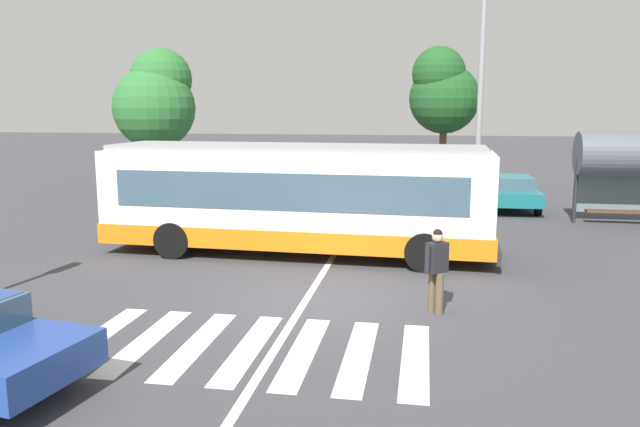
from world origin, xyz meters
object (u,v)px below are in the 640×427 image
at_px(city_transit_bus, 296,198).
at_px(parked_car_red, 316,185).
at_px(parked_car_champagne, 382,188).
at_px(parked_car_teal, 510,190).
at_px(pedestrian_crossing_street, 437,266).
at_px(parked_car_blue, 257,184).
at_px(parked_car_silver, 443,188).
at_px(background_tree_left, 156,100).
at_px(bus_stop_shelter, 636,156).
at_px(parked_car_white, 202,182).
at_px(background_tree_right, 443,92).
at_px(twin_arm_street_lamp, 481,76).

xyz_separation_m(city_transit_bus, parked_car_red, (-1.11, 9.35, -0.82)).
xyz_separation_m(parked_car_champagne, parked_car_teal, (5.17, 0.03, 0.00)).
height_order(pedestrian_crossing_street, parked_car_champagne, pedestrian_crossing_street).
height_order(parked_car_blue, parked_car_silver, same).
bearing_deg(parked_car_teal, background_tree_left, 163.96).
height_order(city_transit_bus, bus_stop_shelter, bus_stop_shelter).
xyz_separation_m(parked_car_teal, bus_stop_shelter, (3.77, -2.72, 1.65)).
height_order(pedestrian_crossing_street, parked_car_teal, pedestrian_crossing_street).
height_order(parked_car_white, parked_car_red, same).
relative_size(parked_car_silver, parked_car_teal, 0.99).
relative_size(city_transit_bus, background_tree_right, 1.54).
distance_m(parked_car_blue, background_tree_left, 8.88).
bearing_deg(parked_car_teal, parked_car_blue, 178.04).
bearing_deg(bus_stop_shelter, background_tree_right, 125.17).
bearing_deg(parked_car_teal, parked_car_red, 177.74).
relative_size(city_transit_bus, parked_car_champagne, 2.42).
bearing_deg(background_tree_right, parked_car_silver, -89.86).
bearing_deg(parked_car_blue, pedestrian_crossing_street, -61.56).
xyz_separation_m(city_transit_bus, background_tree_right, (4.26, 15.45, 3.27)).
distance_m(twin_arm_street_lamp, background_tree_left, 17.48).
bearing_deg(parked_car_silver, city_transit_bus, -114.62).
relative_size(pedestrian_crossing_street, background_tree_right, 0.24).
height_order(city_transit_bus, twin_arm_street_lamp, twin_arm_street_lamp).
xyz_separation_m(parked_car_blue, background_tree_right, (7.99, 6.05, 4.09)).
distance_m(bus_stop_shelter, background_tree_left, 22.51).
height_order(parked_car_white, parked_car_blue, same).
height_order(parked_car_white, parked_car_champagne, same).
bearing_deg(parked_car_silver, twin_arm_street_lamp, -69.43).
relative_size(city_transit_bus, background_tree_left, 1.53).
xyz_separation_m(twin_arm_street_lamp, background_tree_right, (-1.11, 9.03, -0.33)).
distance_m(bus_stop_shelter, twin_arm_street_lamp, 6.01).
distance_m(parked_car_blue, parked_car_silver, 8.01).
height_order(parked_car_blue, background_tree_left, background_tree_left).
distance_m(twin_arm_street_lamp, background_tree_right, 9.11).
height_order(city_transit_bus, background_tree_left, background_tree_left).
relative_size(bus_stop_shelter, background_tree_right, 0.56).
height_order(parked_car_silver, bus_stop_shelter, bus_stop_shelter).
bearing_deg(background_tree_left, twin_arm_street_lamp, -25.75).
bearing_deg(parked_car_blue, parked_car_teal, -1.96).
height_order(city_transit_bus, parked_car_silver, city_transit_bus).
height_order(parked_car_champagne, parked_car_silver, same).
xyz_separation_m(pedestrian_crossing_street, bus_stop_shelter, (6.91, 10.79, 1.45)).
relative_size(parked_car_white, parked_car_champagne, 1.00).
xyz_separation_m(parked_car_white, parked_car_teal, (13.25, -0.52, 0.00)).
bearing_deg(parked_car_silver, background_tree_right, 90.14).
xyz_separation_m(pedestrian_crossing_street, parked_car_blue, (-7.51, 13.87, -0.20)).
xyz_separation_m(pedestrian_crossing_street, background_tree_right, (0.48, 19.92, 3.88)).
bearing_deg(parked_car_white, city_transit_bus, -56.49).
height_order(parked_car_blue, bus_stop_shelter, bus_stop_shelter).
xyz_separation_m(bus_stop_shelter, background_tree_right, (-6.44, 9.13, 2.44)).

